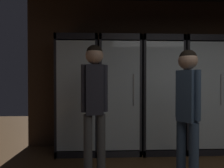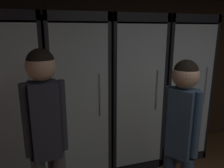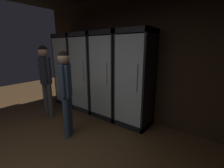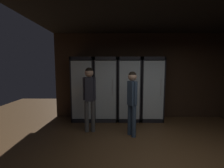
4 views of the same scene
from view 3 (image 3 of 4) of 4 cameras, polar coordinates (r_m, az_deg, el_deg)
name	(u,v)px [view 3 (image 3 of 4)]	position (r m, az deg, el deg)	size (l,w,h in m)	color
wall_back	(136,59)	(3.52, 9.14, 9.24)	(6.00, 0.06, 2.80)	#382619
cooler_far_left	(71,71)	(4.66, -15.20, 4.88)	(0.69, 0.60, 2.01)	black
cooler_left	(88,73)	(4.12, -9.01, 3.91)	(0.69, 0.60, 2.01)	#2B2B30
cooler_center	(109,76)	(3.63, -1.12, 2.95)	(0.69, 0.60, 2.01)	black
cooler_right	(136,80)	(3.25, 8.88, 1.34)	(0.69, 0.60, 2.01)	black
shopper_near	(45,74)	(3.85, -23.62, 3.39)	(0.33, 0.22, 1.69)	#4C4C4C
shopper_far	(66,86)	(2.84, -16.91, -0.75)	(0.24, 0.27, 1.60)	#384C66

